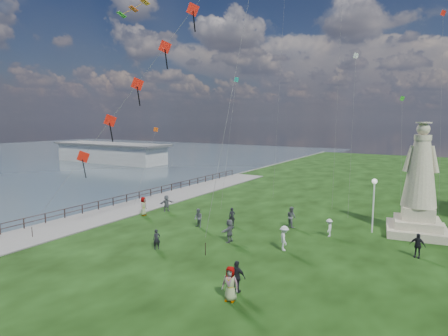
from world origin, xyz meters
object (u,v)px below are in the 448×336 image
Objects in this scene: person_9 at (417,245)px; person_0 at (157,239)px; lamppost at (374,194)px; person_1 at (198,218)px; person_11 at (229,231)px; person_10 at (143,206)px; person_8 at (329,228)px; person_5 at (167,203)px; person_6 at (232,217)px; person_4 at (230,284)px; statue at (419,193)px; person_7 at (291,217)px; person_3 at (237,277)px; pier_pavilion at (111,153)px; person_2 at (284,238)px.

person_0 is at bearing -142.77° from person_9.
person_9 is at bearing -50.49° from lamppost.
person_11 is at bearing -2.95° from person_1.
person_9 reaches higher than person_1.
person_10 reaches higher than person_9.
person_1 is at bearing -80.19° from person_8.
lamppost is at bearing 128.55° from person_8.
person_5 is 1.06× the size of person_6.
person_4 is (8.56, -4.03, 0.20)m from person_0.
person_7 is at bearing -169.33° from statue.
statue reaches higher than lamppost.
person_3 reaches higher than person_6.
pier_pavilion reaches higher than person_0.
person_6 is 0.87× the size of person_10.
person_0 is 5.57m from person_11.
person_10 is (-24.07, -1.27, 0.07)m from person_9.
person_2 is at bearing -120.80° from lamppost.
lamppost reaches higher than person_0.
person_6 is 0.90× the size of person_11.
pier_pavilion reaches higher than person_8.
person_7 is at bearing 91.59° from person_4.
person_5 is at bearing 38.98° from person_7.
statue reaches higher than person_11.
person_5 is at bearing 42.89° from person_2.
statue is 5.41× the size of person_9.
person_7 is (6.92, 4.37, 0.08)m from person_1.
person_7 is (-6.41, -1.97, -2.39)m from lamppost.
pier_pavilion is at bearing 85.82° from person_0.
statue is at bearing 105.69° from person_9.
person_9 is at bearing 27.91° from person_1.
person_7 is (-2.02, 13.47, 0.02)m from person_3.
person_11 is (52.50, -35.67, -0.94)m from pier_pavilion.
person_5 is at bearing 132.14° from person_4.
lamppost is at bearing -92.00° from person_10.
person_4 is 1.02× the size of person_7.
lamppost is 19.92m from person_5.
statue is (64.76, -25.98, 1.65)m from pier_pavilion.
person_10 is (-23.63, -7.11, -2.56)m from statue.
person_10 is 11.66m from person_11.
pier_pavilion is at bearing -124.29° from person_11.
pier_pavilion reaches higher than person_5.
pier_pavilion is 66.10m from person_8.
statue reaches higher than person_9.
person_6 is 1.10× the size of person_8.
person_1 is (-13.34, -6.35, -2.46)m from lamppost.
person_3 is 8.51m from person_11.
person_8 is (-2.80, -2.96, -2.57)m from lamppost.
person_3 reaches higher than person_5.
person_8 is at bearing -98.88° from person_3.
person_5 is 23.20m from person_9.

